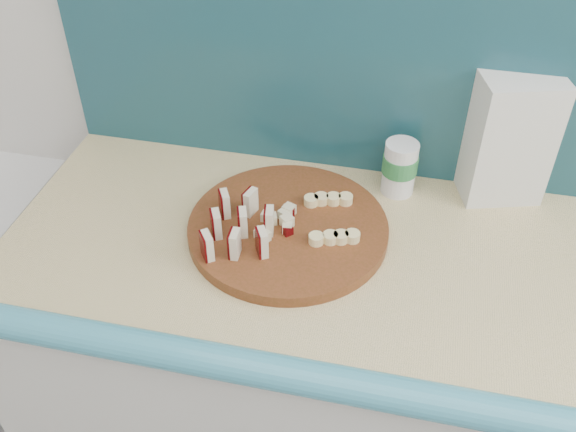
% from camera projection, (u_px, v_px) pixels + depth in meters
% --- Properties ---
extents(kitchen_counter, '(2.20, 0.63, 0.91)m').
position_uv_depth(kitchen_counter, '(521.00, 426.00, 1.45)').
color(kitchen_counter, silver).
rests_on(kitchen_counter, ground).
extents(cutting_board, '(0.50, 0.50, 0.02)m').
position_uv_depth(cutting_board, '(288.00, 228.00, 1.27)').
color(cutting_board, '#4E2E10').
rests_on(cutting_board, kitchen_counter).
extents(apple_wedges, '(0.13, 0.18, 0.05)m').
position_uv_depth(apple_wedges, '(238.00, 225.00, 1.21)').
color(apple_wedges, beige).
rests_on(apple_wedges, cutting_board).
extents(apple_chunks, '(0.06, 0.07, 0.02)m').
position_uv_depth(apple_chunks, '(275.00, 221.00, 1.25)').
color(apple_chunks, beige).
rests_on(apple_chunks, cutting_board).
extents(banana_slices, '(0.13, 0.16, 0.02)m').
position_uv_depth(banana_slices, '(331.00, 218.00, 1.26)').
color(banana_slices, '#F5DF96').
rests_on(banana_slices, cutting_board).
extents(flour_bag, '(0.18, 0.15, 0.27)m').
position_uv_depth(flour_bag, '(509.00, 138.00, 1.29)').
color(flour_bag, silver).
rests_on(flour_bag, kitchen_counter).
extents(canister, '(0.07, 0.07, 0.12)m').
position_uv_depth(canister, '(400.00, 167.00, 1.34)').
color(canister, white).
rests_on(canister, kitchen_counter).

